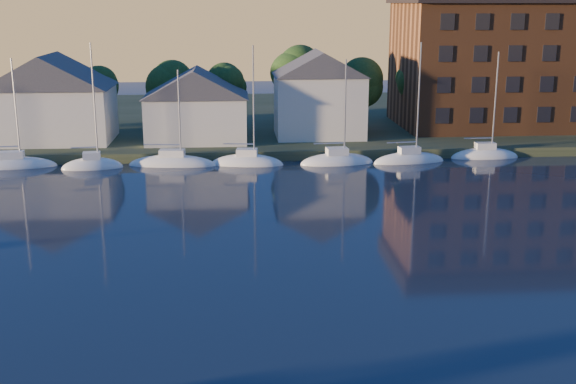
{
  "coord_description": "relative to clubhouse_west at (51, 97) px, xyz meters",
  "views": [
    {
      "loc": [
        -1.98,
        -23.57,
        16.02
      ],
      "look_at": [
        1.54,
        22.0,
        4.02
      ],
      "focal_mm": 45.0,
      "sensor_mm": 36.0,
      "label": 1
    }
  ],
  "objects": [
    {
      "name": "clubhouse_centre",
      "position": [
        16.0,
        -1.0,
        -0.8
      ],
      "size": [
        11.55,
        8.4,
        8.08
      ],
      "color": "silver",
      "rests_on": "shoreline_land"
    },
    {
      "name": "clubhouse_west",
      "position": [
        0.0,
        0.0,
        0.0
      ],
      "size": [
        13.65,
        9.45,
        9.64
      ],
      "color": "silver",
      "rests_on": "shoreline_land"
    },
    {
      "name": "clubhouse_east",
      "position": [
        30.0,
        1.0,
        0.07
      ],
      "size": [
        10.5,
        8.4,
        9.8
      ],
      "color": "silver",
      "rests_on": "shoreline_land"
    },
    {
      "name": "wooden_dock",
      "position": [
        22.0,
        -6.0,
        -5.93
      ],
      "size": [
        120.0,
        3.0,
        1.0
      ],
      "primitive_type": "cube",
      "color": "brown",
      "rests_on": "ground"
    },
    {
      "name": "condo_block",
      "position": [
        56.0,
        6.95,
        3.86
      ],
      "size": [
        31.0,
        17.0,
        17.4
      ],
      "color": "brown",
      "rests_on": "shoreline_land"
    },
    {
      "name": "tree_line",
      "position": [
        24.0,
        5.0,
        1.24
      ],
      "size": [
        93.4,
        5.4,
        8.9
      ],
      "color": "#342017",
      "rests_on": "shoreline_land"
    },
    {
      "name": "moored_fleet",
      "position": [
        14.0,
        -9.0,
        -5.83
      ],
      "size": [
        71.5,
        2.4,
        12.05
      ],
      "color": "white",
      "rests_on": "ground"
    },
    {
      "name": "shoreline_land",
      "position": [
        22.0,
        17.0,
        -5.93
      ],
      "size": [
        160.0,
        50.0,
        2.0
      ],
      "primitive_type": "cube",
      "color": "#2B3720",
      "rests_on": "ground"
    }
  ]
}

